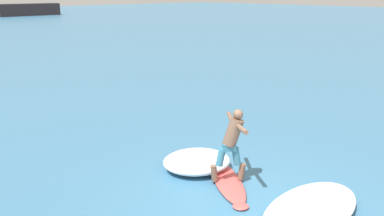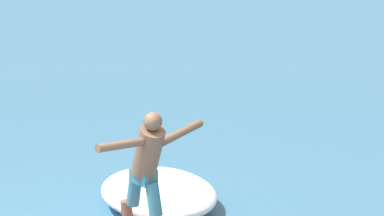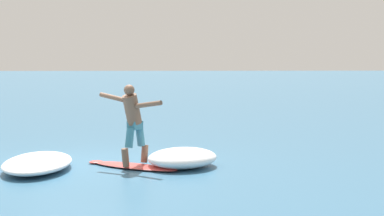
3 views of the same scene
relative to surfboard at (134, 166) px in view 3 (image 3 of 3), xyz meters
The scene contains 5 objects.
ground_plane 1.04m from the surfboard, 117.23° to the right, with size 200.00×200.00×0.00m, color #36698C.
surfboard is the anchor object (origin of this frame).
surfer 0.93m from the surfboard, ahead, with size 0.96×1.25×1.55m.
wave_foam_at_tail 1.81m from the surfboard, 83.96° to the right, with size 2.40×1.27×0.28m.
wave_foam_at_nose 0.95m from the surfboard, 90.12° to the left, with size 1.96×1.87×0.37m.
Camera 3 is at (12.75, 1.45, 2.10)m, focal length 60.00 mm.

